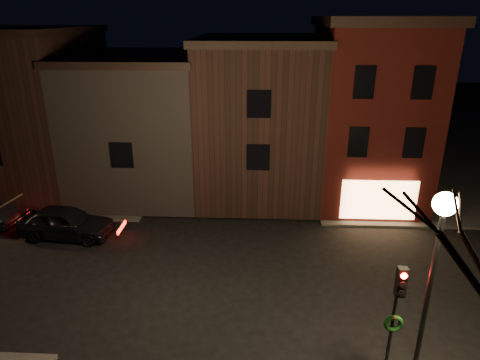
# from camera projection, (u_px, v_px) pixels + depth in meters

# --- Properties ---
(ground) EXTENTS (120.00, 120.00, 0.00)m
(ground) POSITION_uv_depth(u_px,v_px,m) (221.00, 276.00, 18.68)
(ground) COLOR black
(ground) RESTS_ON ground
(sidewalk_far_right) EXTENTS (30.00, 30.00, 0.12)m
(sidewalk_far_right) POSITION_uv_depth(u_px,v_px,m) (476.00, 149.00, 36.37)
(sidewalk_far_right) COLOR #2D2B28
(sidewalk_far_right) RESTS_ON ground
(sidewalk_far_left) EXTENTS (30.00, 30.00, 0.12)m
(sidewalk_far_left) POSITION_uv_depth(u_px,v_px,m) (19.00, 142.00, 38.23)
(sidewalk_far_left) COLOR #2D2B28
(sidewalk_far_left) RESTS_ON ground
(corner_building) EXTENTS (6.50, 8.50, 10.50)m
(corner_building) POSITION_uv_depth(u_px,v_px,m) (369.00, 111.00, 25.20)
(corner_building) COLOR #400E0B
(corner_building) RESTS_ON ground
(row_building_a) EXTENTS (7.30, 10.30, 9.40)m
(row_building_a) POSITION_uv_depth(u_px,v_px,m) (259.00, 115.00, 26.66)
(row_building_a) COLOR black
(row_building_a) RESTS_ON ground
(row_building_b) EXTENTS (7.80, 10.30, 8.40)m
(row_building_b) POSITION_uv_depth(u_px,v_px,m) (145.00, 122.00, 27.18)
(row_building_b) COLOR black
(row_building_b) RESTS_ON ground
(row_building_c) EXTENTS (7.30, 10.30, 9.90)m
(row_building_c) POSITION_uv_depth(u_px,v_px,m) (32.00, 109.00, 27.25)
(row_building_c) COLOR black
(row_building_c) RESTS_ON ground
(street_lamp_near) EXTENTS (0.60, 0.60, 6.48)m
(street_lamp_near) POSITION_uv_depth(u_px,v_px,m) (438.00, 244.00, 10.94)
(street_lamp_near) COLOR black
(street_lamp_near) RESTS_ON sidewalk_near_right
(traffic_signal) EXTENTS (0.58, 0.38, 4.05)m
(traffic_signal) POSITION_uv_depth(u_px,v_px,m) (396.00, 307.00, 12.28)
(traffic_signal) COLOR black
(traffic_signal) RESTS_ON sidewalk_near_right
(parked_car_a) EXTENTS (4.93, 2.30, 1.63)m
(parked_car_a) POSITION_uv_depth(u_px,v_px,m) (66.00, 222.00, 21.74)
(parked_car_a) COLOR black
(parked_car_a) RESTS_ON ground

